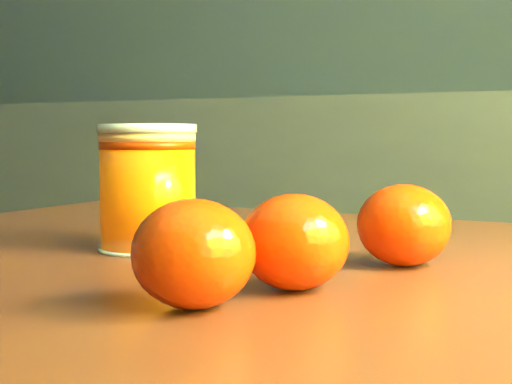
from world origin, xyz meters
The scene contains 5 objects.
kitchen_counter centered at (0.00, 1.45, 0.45)m, with size 3.15×0.60×0.90m, color #4B4C50.
juice_glass centered at (0.72, 0.18, 0.77)m, with size 0.08×0.08×0.10m.
orange_front centered at (0.89, 0.10, 0.75)m, with size 0.07×0.07×0.06m, color #F53804.
orange_back centered at (0.93, 0.20, 0.75)m, with size 0.07×0.07×0.06m, color #F53804.
orange_extra centered at (0.86, 0.03, 0.75)m, with size 0.07×0.07×0.06m, color #F53804.
Camera 1 is at (1.06, -0.30, 0.82)m, focal length 50.00 mm.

